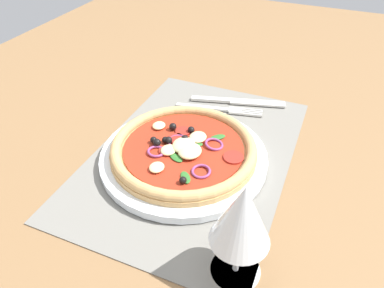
# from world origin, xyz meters

# --- Properties ---
(ground_plane) EXTENTS (1.90, 1.40, 0.02)m
(ground_plane) POSITION_xyz_m (0.00, 0.00, -0.01)
(ground_plane) COLOR olive
(placemat) EXTENTS (0.48, 0.33, 0.00)m
(placemat) POSITION_xyz_m (0.00, 0.00, 0.00)
(placemat) COLOR slate
(placemat) RESTS_ON ground_plane
(plate) EXTENTS (0.29, 0.29, 0.01)m
(plate) POSITION_xyz_m (0.02, -0.01, 0.01)
(plate) COLOR white
(plate) RESTS_ON placemat
(pizza) EXTENTS (0.25, 0.25, 0.03)m
(pizza) POSITION_xyz_m (0.03, -0.01, 0.03)
(pizza) COLOR tan
(pizza) RESTS_ON plate
(fork) EXTENTS (0.05, 0.18, 0.00)m
(fork) POSITION_xyz_m (-0.15, 0.01, 0.01)
(fork) COLOR silver
(fork) RESTS_ON placemat
(knife) EXTENTS (0.07, 0.20, 0.01)m
(knife) POSITION_xyz_m (-0.19, 0.03, 0.01)
(knife) COLOR silver
(knife) RESTS_ON placemat
(wine_glass) EXTENTS (0.07, 0.07, 0.15)m
(wine_glass) POSITION_xyz_m (0.19, 0.14, 0.10)
(wine_glass) COLOR silver
(wine_glass) RESTS_ON ground_plane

